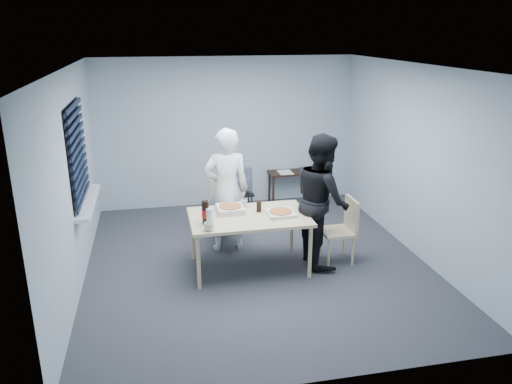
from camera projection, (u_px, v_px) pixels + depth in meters
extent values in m
plane|color=#2C2B30|center=(256.00, 262.00, 6.82)|extent=(5.00, 5.00, 0.00)
plane|color=white|center=(256.00, 67.00, 6.01)|extent=(5.00, 5.00, 0.00)
plane|color=#AEBAC2|center=(227.00, 133.00, 8.74)|extent=(4.50, 0.00, 4.50)
plane|color=#AEBAC2|center=(319.00, 251.00, 4.09)|extent=(4.50, 0.00, 4.50)
plane|color=#AEBAC2|center=(73.00, 181.00, 5.98)|extent=(0.00, 5.00, 5.00)
plane|color=#AEBAC2|center=(416.00, 161.00, 6.86)|extent=(0.00, 5.00, 5.00)
plane|color=black|center=(76.00, 153.00, 6.28)|extent=(0.00, 1.30, 1.30)
cube|color=black|center=(79.00, 153.00, 6.28)|extent=(0.04, 1.30, 1.25)
cube|color=silver|center=(88.00, 202.00, 6.50)|extent=(0.18, 1.42, 0.05)
cube|color=beige|center=(249.00, 217.00, 6.43)|extent=(1.53, 0.97, 0.04)
cylinder|color=beige|center=(199.00, 263.00, 6.01)|extent=(0.05, 0.05, 0.70)
cylinder|color=beige|center=(192.00, 235.00, 6.80)|extent=(0.05, 0.05, 0.70)
cylinder|color=beige|center=(310.00, 252.00, 6.29)|extent=(0.05, 0.05, 0.70)
cylinder|color=beige|center=(292.00, 227.00, 7.07)|extent=(0.05, 0.05, 0.70)
cube|color=beige|center=(226.00, 212.00, 7.43)|extent=(0.42, 0.42, 0.04)
cube|color=beige|center=(224.00, 193.00, 7.53)|extent=(0.42, 0.04, 0.44)
cylinder|color=beige|center=(216.00, 231.00, 7.31)|extent=(0.03, 0.03, 0.41)
cylinder|color=beige|center=(213.00, 223.00, 7.63)|extent=(0.03, 0.03, 0.41)
cylinder|color=beige|center=(239.00, 230.00, 7.38)|extent=(0.03, 0.03, 0.41)
cylinder|color=beige|center=(235.00, 221.00, 7.69)|extent=(0.03, 0.03, 0.41)
cube|color=beige|center=(337.00, 232.00, 6.72)|extent=(0.42, 0.42, 0.04)
cube|color=beige|center=(352.00, 214.00, 6.68)|extent=(0.04, 0.42, 0.44)
cylinder|color=beige|center=(329.00, 253.00, 6.60)|extent=(0.03, 0.03, 0.41)
cylinder|color=beige|center=(320.00, 243.00, 6.92)|extent=(0.03, 0.03, 0.41)
cylinder|color=beige|center=(353.00, 251.00, 6.67)|extent=(0.03, 0.03, 0.41)
cylinder|color=beige|center=(344.00, 241.00, 6.98)|extent=(0.03, 0.03, 0.41)
imported|color=white|center=(226.00, 190.00, 6.97)|extent=(0.65, 0.42, 1.77)
imported|color=black|center=(322.00, 200.00, 6.58)|extent=(0.47, 0.86, 1.77)
cube|color=black|center=(293.00, 172.00, 8.99)|extent=(0.88, 0.39, 0.04)
cylinder|color=black|center=(273.00, 192.00, 8.86)|extent=(0.04, 0.04, 0.54)
cylinder|color=black|center=(269.00, 187.00, 9.15)|extent=(0.04, 0.04, 0.54)
cylinder|color=black|center=(316.00, 189.00, 9.02)|extent=(0.04, 0.04, 0.54)
cylinder|color=black|center=(311.00, 184.00, 9.30)|extent=(0.04, 0.04, 0.54)
cube|color=black|center=(242.00, 193.00, 8.21)|extent=(0.34, 0.34, 0.04)
cylinder|color=black|center=(236.00, 210.00, 8.13)|extent=(0.04, 0.04, 0.44)
cylinder|color=black|center=(233.00, 205.00, 8.38)|extent=(0.04, 0.04, 0.44)
cylinder|color=black|center=(252.00, 209.00, 8.19)|extent=(0.04, 0.04, 0.44)
cylinder|color=black|center=(249.00, 204.00, 8.43)|extent=(0.04, 0.04, 0.44)
cube|color=slate|center=(242.00, 180.00, 8.14)|extent=(0.30, 0.16, 0.42)
cube|color=slate|center=(244.00, 185.00, 8.05)|extent=(0.22, 0.06, 0.20)
cube|color=silver|center=(230.00, 210.00, 6.55)|extent=(0.35, 0.35, 0.04)
cube|color=silver|center=(230.00, 208.00, 6.54)|extent=(0.35, 0.35, 0.04)
cylinder|color=#CC7F38|center=(230.00, 206.00, 6.53)|extent=(0.30, 0.30, 0.01)
cube|color=silver|center=(281.00, 213.00, 6.46)|extent=(0.35, 0.35, 0.04)
cylinder|color=#CC7F38|center=(281.00, 211.00, 6.45)|extent=(0.30, 0.30, 0.01)
imported|color=silver|center=(209.00, 227.00, 5.94)|extent=(0.17, 0.17, 0.10)
imported|color=silver|center=(243.00, 203.00, 6.73)|extent=(0.10, 0.10, 0.09)
cylinder|color=black|center=(259.00, 206.00, 6.54)|extent=(0.09, 0.09, 0.15)
cylinder|color=black|center=(205.00, 212.00, 6.13)|extent=(0.09, 0.09, 0.29)
cylinder|color=red|center=(206.00, 214.00, 6.13)|extent=(0.09, 0.09, 0.10)
cylinder|color=silver|center=(210.00, 217.00, 6.10)|extent=(0.09, 0.09, 0.21)
torus|color=red|center=(274.00, 221.00, 6.24)|extent=(0.07, 0.07, 0.00)
cube|color=white|center=(285.00, 172.00, 8.93)|extent=(0.29, 0.36, 0.01)
cube|color=black|center=(304.00, 169.00, 9.05)|extent=(0.15, 0.13, 0.05)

